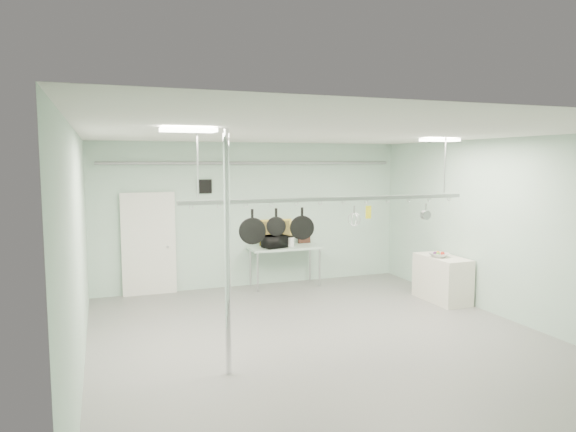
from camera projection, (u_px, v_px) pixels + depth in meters
name	position (u px, v px, depth m)	size (l,w,h in m)	color
floor	(327.00, 343.00, 7.91)	(8.00, 8.00, 0.00)	gray
ceiling	(329.00, 134.00, 7.57)	(7.00, 8.00, 0.02)	silver
back_wall	(254.00, 215.00, 11.47)	(7.00, 0.02, 3.20)	#9EBEAB
right_wall	(511.00, 230.00, 8.94)	(0.02, 8.00, 3.20)	#9EBEAB
door	(149.00, 245.00, 10.69)	(1.10, 0.10, 2.20)	silver
wall_vent	(205.00, 186.00, 11.00)	(0.30, 0.04, 0.30)	black
conduit_pipe	(255.00, 163.00, 11.26)	(0.07, 0.07, 6.60)	gray
chrome_pole	(227.00, 254.00, 6.60)	(0.08, 0.08, 3.20)	silver
prep_table	(285.00, 250.00, 11.39)	(1.60, 0.70, 0.91)	#A4C1B1
side_cabinet	(442.00, 279.00, 10.25)	(0.60, 1.20, 0.90)	silver
pot_rack	(332.00, 197.00, 8.02)	(4.80, 0.06, 1.00)	#B7B7BC
light_panel_left	(188.00, 130.00, 6.08)	(0.65, 0.30, 0.05)	white
light_panel_right	(440.00, 140.00, 8.96)	(0.65, 0.30, 0.05)	white
microwave	(275.00, 242.00, 11.19)	(0.50, 0.34, 0.28)	black
coffee_canister	(290.00, 242.00, 11.42)	(0.16, 0.16, 0.20)	white
painting_large	(276.00, 232.00, 11.59)	(0.78, 0.05, 0.58)	gold
painting_small	(304.00, 238.00, 11.85)	(0.30, 0.04, 0.25)	#331B12
fruit_bowl	(439.00, 255.00, 10.12)	(0.36, 0.36, 0.09)	silver
skillet_left	(252.00, 227.00, 7.62)	(0.40, 0.06, 0.54)	black
skillet_mid	(276.00, 222.00, 7.74)	(0.29, 0.06, 0.41)	black
skillet_right	(302.00, 224.00, 7.89)	(0.37, 0.06, 0.50)	black
whisk	(354.00, 217.00, 8.19)	(0.21, 0.21, 0.36)	silver
grater	(368.00, 212.00, 8.27)	(0.09, 0.02, 0.23)	yellow
saucepan	(426.00, 212.00, 8.65)	(0.16, 0.10, 0.29)	#B4B5B9
fruit_cluster	(439.00, 253.00, 10.12)	(0.24, 0.24, 0.09)	#AF1C10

